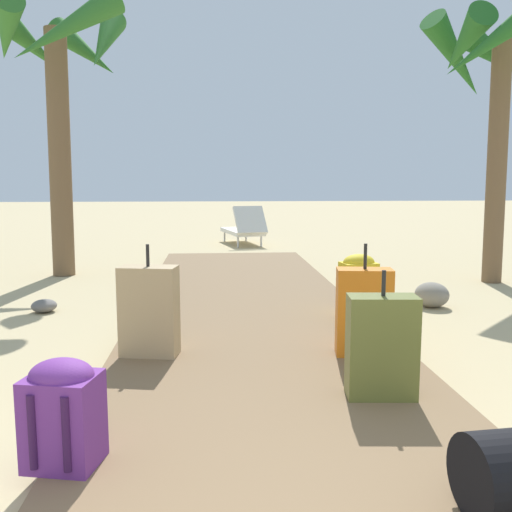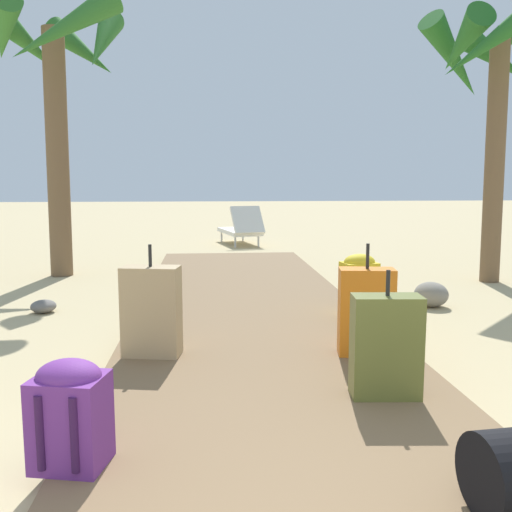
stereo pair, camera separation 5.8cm
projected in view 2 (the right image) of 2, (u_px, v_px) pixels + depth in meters
ground_plane at (258, 345)px, 4.53m from camera, size 60.00×60.00×0.00m
boardwalk at (250, 315)px, 5.36m from camera, size 2.18×8.52×0.08m
suitcase_olive at (386, 346)px, 3.21m from camera, size 0.41×0.23×0.74m
suitcase_tan at (152, 311)px, 3.96m from camera, size 0.43×0.27×0.80m
suitcase_orange at (366, 312)px, 3.99m from camera, size 0.41×0.25×0.80m
backpack_yellow at (359, 284)px, 5.04m from camera, size 0.34×0.27×0.59m
backpack_purple at (70, 411)px, 2.42m from camera, size 0.35×0.31×0.48m
palm_tree_near_right at (502, 65)px, 6.93m from camera, size 2.03×2.19×3.52m
palm_tree_far_left at (59, 71)px, 7.43m from camera, size 2.00×2.12×3.74m
lounge_chair at (241, 229)px, 11.41m from camera, size 0.91×1.62×0.81m
rock_right_far at (431, 294)px, 5.86m from camera, size 0.48×0.49×0.26m
rock_left_mid at (43, 306)px, 5.60m from camera, size 0.35×0.35×0.13m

